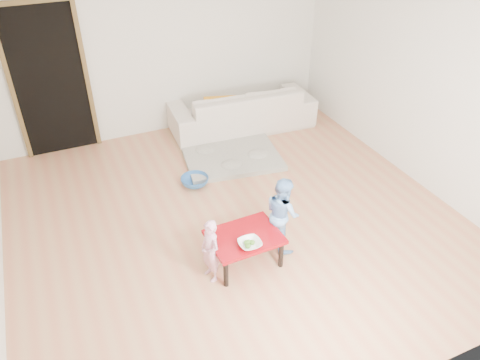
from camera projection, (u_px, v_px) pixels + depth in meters
floor at (233, 217)px, 5.51m from camera, size 5.00×5.00×0.01m
back_wall at (163, 46)px, 6.68m from camera, size 5.00×0.02×2.60m
right_wall at (422, 80)px, 5.64m from camera, size 0.02×5.00×2.60m
doorway at (50, 83)px, 6.28m from camera, size 1.02×0.08×2.11m
sofa at (242, 108)px, 7.24m from camera, size 2.26×1.00×0.64m
cushion at (222, 106)px, 6.91m from camera, size 0.61×0.57×0.13m
red_table at (244, 249)px, 4.79m from camera, size 0.73×0.56×0.36m
bowl at (250, 244)px, 4.55m from camera, size 0.22×0.22×0.06m
broccoli at (250, 244)px, 4.55m from camera, size 0.12×0.12×0.06m
child_pink at (210, 251)px, 4.52m from camera, size 0.22×0.28×0.70m
child_blue at (282, 213)px, 4.89m from camera, size 0.33×0.42×0.85m
basin at (195, 181)px, 6.04m from camera, size 0.36×0.36×0.11m
blanket at (231, 156)px, 6.62m from camera, size 1.45×1.27×0.07m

